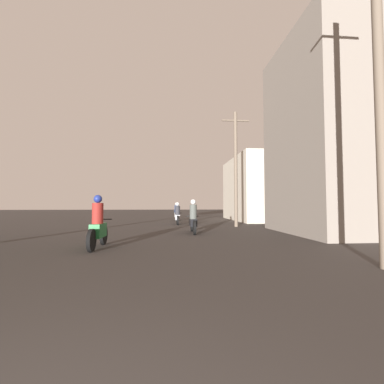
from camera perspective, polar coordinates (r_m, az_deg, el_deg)
name	(u,v)px	position (r m, az deg, el deg)	size (l,w,h in m)	color
motorcycle_green	(98,227)	(8.16, -20.16, -7.25)	(0.60, 1.91, 1.57)	black
motorcycle_black	(193,219)	(11.63, 0.25, -6.13)	(0.60, 2.05, 1.52)	black
motorcycle_silver	(178,215)	(16.71, -3.24, -5.20)	(0.60, 1.90, 1.42)	black
motorcycle_white	(177,213)	(20.30, -3.45, -4.72)	(0.60, 1.97, 1.43)	black
building_right_near	(336,136)	(13.55, 29.28, 10.87)	(4.59, 5.60, 8.80)	gray
building_right_far	(268,189)	(21.94, 16.60, 0.60)	(5.95, 7.57, 5.04)	beige
utility_pole_near	(379,68)	(7.09, 36.11, 21.39)	(1.60, 0.20, 7.94)	#6B5B4C
utility_pole_far	(236,166)	(15.19, 9.69, 5.69)	(1.60, 0.20, 6.69)	#6B5B4C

